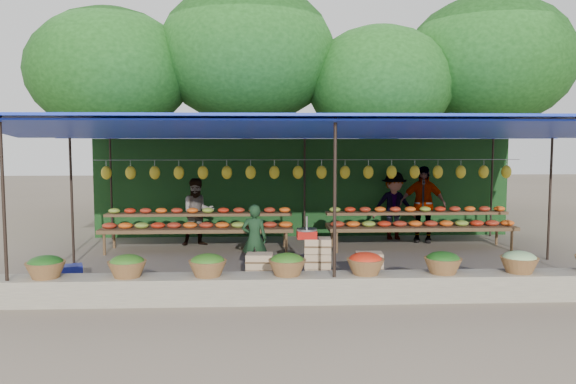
{
  "coord_description": "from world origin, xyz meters",
  "views": [
    {
      "loc": [
        -1.09,
        -11.11,
        2.42
      ],
      "look_at": [
        -0.55,
        0.2,
        1.41
      ],
      "focal_mm": 35.0,
      "sensor_mm": 36.0,
      "label": 1
    }
  ],
  "objects_px": {
    "vendor_seated": "(254,239)",
    "blue_crate_back": "(70,273)",
    "weighing_scale": "(307,233)",
    "blue_crate_front": "(25,286)",
    "crate_counter": "(316,265)"
  },
  "relations": [
    {
      "from": "vendor_seated",
      "to": "blue_crate_back",
      "type": "xyz_separation_m",
      "value": [
        -3.24,
        -0.36,
        -0.51
      ]
    },
    {
      "from": "weighing_scale",
      "to": "blue_crate_front",
      "type": "height_order",
      "value": "weighing_scale"
    },
    {
      "from": "weighing_scale",
      "to": "blue_crate_back",
      "type": "bearing_deg",
      "value": 174.95
    },
    {
      "from": "crate_counter",
      "to": "vendor_seated",
      "type": "height_order",
      "value": "vendor_seated"
    },
    {
      "from": "weighing_scale",
      "to": "blue_crate_front",
      "type": "xyz_separation_m",
      "value": [
        -4.54,
        -0.53,
        -0.73
      ]
    },
    {
      "from": "blue_crate_front",
      "to": "blue_crate_back",
      "type": "bearing_deg",
      "value": 88.85
    },
    {
      "from": "crate_counter",
      "to": "vendor_seated",
      "type": "distance_m",
      "value": 1.33
    },
    {
      "from": "weighing_scale",
      "to": "blue_crate_front",
      "type": "relative_size",
      "value": 0.84
    },
    {
      "from": "crate_counter",
      "to": "weighing_scale",
      "type": "bearing_deg",
      "value": 180.0
    },
    {
      "from": "weighing_scale",
      "to": "vendor_seated",
      "type": "height_order",
      "value": "vendor_seated"
    },
    {
      "from": "crate_counter",
      "to": "weighing_scale",
      "type": "height_order",
      "value": "weighing_scale"
    },
    {
      "from": "blue_crate_front",
      "to": "crate_counter",
      "type": "bearing_deg",
      "value": 29.27
    },
    {
      "from": "blue_crate_back",
      "to": "blue_crate_front",
      "type": "bearing_deg",
      "value": -133.11
    },
    {
      "from": "vendor_seated",
      "to": "blue_crate_back",
      "type": "relative_size",
      "value": 2.93
    },
    {
      "from": "blue_crate_front",
      "to": "weighing_scale",
      "type": "bearing_deg",
      "value": 29.49
    }
  ]
}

